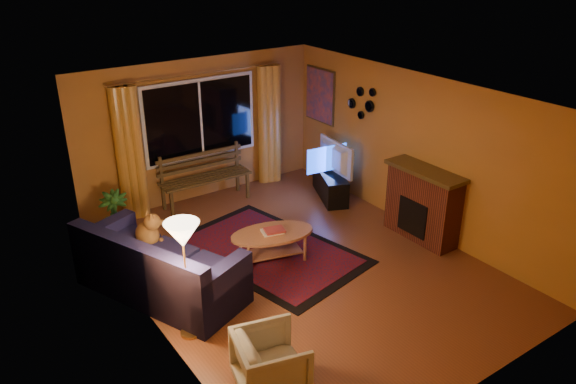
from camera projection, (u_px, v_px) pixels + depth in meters
floor at (300, 266)px, 8.12m from camera, size 4.50×6.00×0.02m
ceiling at (302, 95)px, 7.08m from camera, size 4.50×6.00×0.02m
wall_back at (200, 129)px, 9.85m from camera, size 4.50×0.02×2.50m
wall_left at (141, 232)px, 6.42m from camera, size 0.02×6.00×2.50m
wall_right at (417, 153)px, 8.78m from camera, size 0.02×6.00×2.50m
window at (201, 119)px, 9.72m from camera, size 2.00×0.02×1.30m
curtain_rod at (199, 74)px, 9.35m from camera, size 3.20×0.03×0.03m
curtain_left at (129, 154)px, 9.10m from camera, size 0.36×0.36×2.24m
curtain_right at (268, 125)px, 10.51m from camera, size 0.36×0.36×2.24m
bench at (206, 191)px, 9.91m from camera, size 1.63×0.52×0.48m
potted_plant at (115, 216)px, 8.65m from camera, size 0.58×0.58×0.80m
sofa at (160, 262)px, 7.31m from camera, size 1.77×2.48×0.92m
dog at (147, 230)px, 7.63m from camera, size 0.46×0.53×0.48m
armchair at (271, 360)px, 5.78m from camera, size 0.80×0.83×0.71m
floor_lamp at (186, 281)px, 6.40m from camera, size 0.31×0.31×1.50m
rug at (269, 251)px, 8.47m from camera, size 2.30×3.09×0.02m
coffee_table at (272, 246)px, 8.18m from camera, size 1.50×1.50×0.45m
tv_console at (330, 185)px, 10.16m from camera, size 0.81×1.20×0.48m
television at (331, 158)px, 9.95m from camera, size 0.24×1.01×0.58m
fireplace at (423, 205)px, 8.66m from camera, size 0.40×1.20×1.10m
mirror_cluster at (361, 101)px, 9.50m from camera, size 0.06×0.60×0.56m
painting at (320, 95)px, 10.42m from camera, size 0.04×0.76×0.96m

